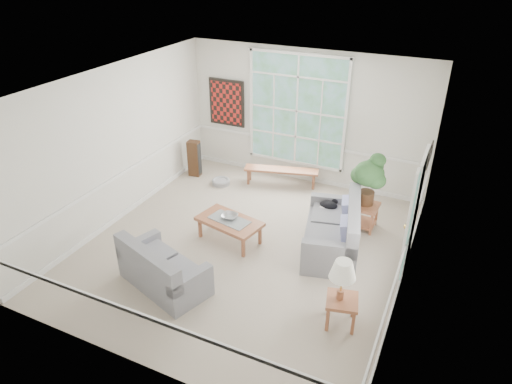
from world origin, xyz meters
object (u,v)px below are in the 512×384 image
Objects in this scene: loveseat_right at (332,227)px; coffee_table at (230,230)px; loveseat_front at (164,264)px; side_table at (341,311)px; end_table at (364,216)px.

loveseat_right is 1.48× the size of coffee_table.
side_table is at bearing 25.76° from loveseat_front.
loveseat_front is at bearing -172.73° from side_table.
loveseat_front is at bearing -148.94° from loveseat_right.
coffee_table is at bearing 95.90° from loveseat_front.
coffee_table is at bearing -145.12° from end_table.
coffee_table is (0.35, 1.56, -0.19)m from loveseat_front.
side_table is (0.31, -2.69, -0.02)m from end_table.
loveseat_right reaches higher than side_table.
loveseat_right is 3.47× the size of end_table.
loveseat_front is at bearing -129.19° from end_table.
end_table is (2.49, 3.05, -0.16)m from loveseat_front.
loveseat_front reaches higher than coffee_table.
side_table reaches higher than coffee_table.
loveseat_right is at bearing -110.80° from end_table.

